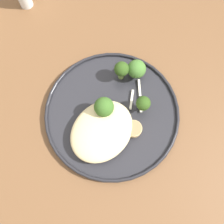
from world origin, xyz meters
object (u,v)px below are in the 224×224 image
Objects in this scene: seared_scallop_center_golden at (102,131)px; seared_scallop_rear_pale at (101,111)px; seared_scallop_large_seared at (133,129)px; broccoli_floret_tall_stalk at (137,69)px; broccoli_floret_small_sprig at (143,104)px; seared_scallop_tilted_round at (119,112)px; seared_scallop_half_hidden at (113,138)px; broccoli_floret_left_leaning at (104,107)px; broccoli_floret_rear_charred at (122,70)px; dinner_plate at (112,114)px.

seared_scallop_rear_pale is (0.03, 0.03, -0.00)m from seared_scallop_center_golden.
broccoli_floret_tall_stalk is at bearing 36.74° from seared_scallop_large_seared.
broccoli_floret_tall_stalk is at bearing 48.50° from broccoli_floret_small_sprig.
seared_scallop_large_seared is at bearing -161.41° from broccoli_floret_small_sprig.
seared_scallop_tilted_round is 0.05m from seared_scallop_center_golden.
seared_scallop_large_seared is 1.56× the size of seared_scallop_half_hidden.
broccoli_floret_rear_charred is at bearing 17.15° from broccoli_floret_left_leaning.
broccoli_floret_rear_charred reaches higher than broccoli_floret_tall_stalk.
broccoli_floret_rear_charred is (-0.02, 0.02, 0.01)m from broccoli_floret_tall_stalk.
seared_scallop_center_golden is at bearing 92.72° from seared_scallop_half_hidden.
broccoli_floret_rear_charred is at bearing 138.42° from broccoli_floret_tall_stalk.
broccoli_floret_small_sprig reaches higher than dinner_plate.
broccoli_floret_small_sprig is 0.09m from broccoli_floret_rear_charred.
seared_scallop_tilted_round reaches higher than seared_scallop_center_golden.
seared_scallop_center_golden is 0.10m from broccoli_floret_small_sprig.
broccoli_floret_left_leaning is at bearing 129.43° from seared_scallop_tilted_round.
dinner_plate is 5.78× the size of broccoli_floret_small_sprig.
broccoli_floret_tall_stalk is 0.93× the size of broccoli_floret_rear_charred.
seared_scallop_tilted_round is at bearing -50.43° from dinner_plate.
seared_scallop_rear_pale is 0.10m from broccoli_floret_rear_charred.
broccoli_floret_tall_stalk is (0.15, 0.06, 0.02)m from seared_scallop_half_hidden.
seared_scallop_large_seared is 0.64× the size of broccoli_floret_rear_charred.
broccoli_floret_left_leaning is 1.16× the size of broccoli_floret_rear_charred.
broccoli_floret_small_sprig is at bearing -2.34° from seared_scallop_half_hidden.
seared_scallop_tilted_round reaches higher than dinner_plate.
broccoli_floret_rear_charred is (0.08, 0.10, 0.02)m from seared_scallop_large_seared.
seared_scallop_large_seared is at bearing -101.67° from seared_scallop_tilted_round.
broccoli_floret_rear_charred is (0.07, 0.05, 0.02)m from seared_scallop_tilted_round.
seared_scallop_center_golden is 0.03m from seared_scallop_half_hidden.
seared_scallop_tilted_round reaches higher than seared_scallop_half_hidden.
seared_scallop_large_seared reaches higher than seared_scallop_center_golden.
broccoli_floret_small_sprig is (-0.05, -0.06, 0.00)m from broccoli_floret_tall_stalk.
seared_scallop_tilted_round is 0.04m from seared_scallop_rear_pale.
broccoli_floret_rear_charred is at bearing 70.39° from broccoli_floret_small_sprig.
dinner_plate is 0.02m from seared_scallop_tilted_round.
broccoli_floret_left_leaning is (-0.06, 0.05, 0.01)m from broccoli_floret_small_sprig.
seared_scallop_tilted_round is 0.73× the size of seared_scallop_rear_pale.
broccoli_floret_left_leaning is at bearing -57.78° from seared_scallop_rear_pale.
broccoli_floret_tall_stalk is at bearing -0.32° from seared_scallop_rear_pale.
seared_scallop_large_seared is at bearing -143.26° from broccoli_floret_tall_stalk.
dinner_plate is at bearing 129.57° from seared_scallop_tilted_round.
seared_scallop_large_seared reaches higher than seared_scallop_rear_pale.
seared_scallop_tilted_round is 0.05m from seared_scallop_large_seared.
broccoli_floret_rear_charred is at bearing 26.81° from dinner_plate.
dinner_plate is 11.52× the size of seared_scallop_tilted_round.
dinner_plate is 0.07m from broccoli_floret_small_sprig.
seared_scallop_center_golden is at bearing -133.80° from seared_scallop_rear_pale.
broccoli_floret_left_leaning is at bearing 138.10° from broccoli_floret_small_sprig.
broccoli_floret_tall_stalk is 1.02× the size of broccoli_floret_small_sprig.
seared_scallop_rear_pale is at bearing 46.20° from seared_scallop_center_golden.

